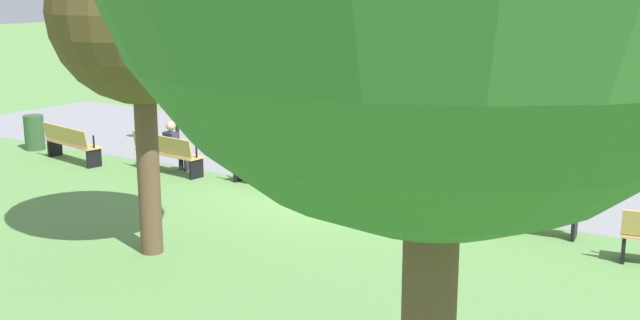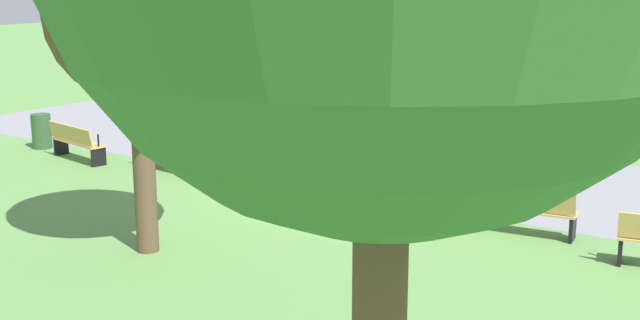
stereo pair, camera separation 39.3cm
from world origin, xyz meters
name	(u,v)px [view 1 (the left image)]	position (x,y,z in m)	size (l,w,h in m)	color
ground_plane	(328,195)	(0.00, 0.00, 0.00)	(120.00, 120.00, 0.00)	#5B8C47
path_paving	(400,164)	(0.00, 3.28, 0.00)	(28.45, 5.96, 0.01)	gray
bench_0	(70,143)	(-6.83, -0.71, 0.48)	(1.97, 0.82, 0.89)	tan
bench_1	(167,152)	(-4.11, -0.30, 0.48)	(1.95, 0.68, 0.89)	tan
bench_2	(270,165)	(-1.37, -0.10, 0.48)	(1.93, 0.54, 0.89)	tan
bench_3	(386,183)	(1.37, -0.10, 0.48)	(1.93, 0.54, 0.89)	tan
bench_4	(521,206)	(4.11, -0.30, 0.48)	(1.95, 0.68, 0.89)	tan
person_seated	(174,145)	(-4.00, -0.17, 0.64)	(0.36, 0.55, 1.20)	#2D3347
tree_1	(141,14)	(-0.58, -4.45, 3.79)	(2.81, 2.81, 5.23)	brown
lamp_post	(174,45)	(-5.46, 1.55, 2.70)	(0.32, 0.32, 3.87)	black
trash_bin	(34,132)	(-8.76, -0.22, 0.45)	(0.50, 0.50, 0.90)	#2D512D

